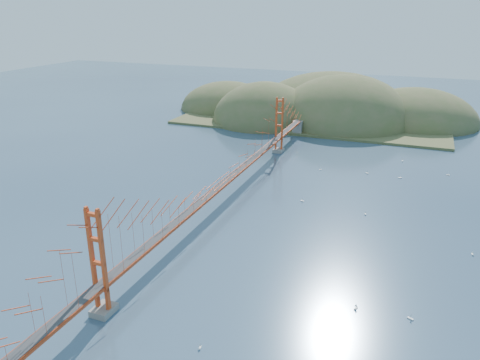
% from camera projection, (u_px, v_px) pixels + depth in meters
% --- Properties ---
extents(ground, '(320.00, 320.00, 0.00)m').
position_uv_depth(ground, '(222.00, 204.00, 73.65)').
color(ground, '#2D435B').
rests_on(ground, ground).
extents(bridge, '(2.20, 94.40, 12.00)m').
position_uv_depth(bridge, '(222.00, 161.00, 71.36)').
color(bridge, gray).
rests_on(bridge, ground).
extents(far_headlands, '(84.00, 58.00, 25.00)m').
position_uv_depth(far_headlands, '(326.00, 116.00, 132.59)').
color(far_headlands, brown).
rests_on(far_headlands, ground).
extents(sailboat_7, '(0.65, 0.59, 0.73)m').
position_uv_depth(sailboat_7, '(400.00, 177.00, 84.57)').
color(sailboat_7, white).
rests_on(sailboat_7, ground).
extents(sailboat_0, '(0.58, 0.61, 0.68)m').
position_uv_depth(sailboat_0, '(356.00, 308.00, 48.08)').
color(sailboat_0, white).
rests_on(sailboat_0, ground).
extents(sailboat_6, '(0.64, 0.64, 0.71)m').
position_uv_depth(sailboat_6, '(411.00, 318.00, 46.52)').
color(sailboat_6, white).
rests_on(sailboat_6, ground).
extents(sailboat_10, '(0.44, 0.50, 0.57)m').
position_uv_depth(sailboat_10, '(200.00, 347.00, 42.57)').
color(sailboat_10, white).
rests_on(sailboat_10, ground).
extents(sailboat_12, '(0.67, 0.67, 0.73)m').
position_uv_depth(sailboat_12, '(367.00, 173.00, 86.95)').
color(sailboat_12, white).
rests_on(sailboat_12, ground).
extents(sailboat_3, '(0.50, 0.48, 0.56)m').
position_uv_depth(sailboat_3, '(320.00, 169.00, 88.92)').
color(sailboat_3, white).
rests_on(sailboat_3, ground).
extents(sailboat_17, '(0.62, 0.53, 0.71)m').
position_uv_depth(sailboat_17, '(448.00, 175.00, 86.00)').
color(sailboat_17, white).
rests_on(sailboat_17, ground).
extents(sailboat_5, '(0.46, 0.51, 0.57)m').
position_uv_depth(sailboat_5, '(472.00, 254.00, 58.57)').
color(sailboat_5, white).
rests_on(sailboat_5, ground).
extents(sailboat_15, '(0.52, 0.60, 0.68)m').
position_uv_depth(sailboat_15, '(402.00, 161.00, 93.79)').
color(sailboat_15, white).
rests_on(sailboat_15, ground).
extents(sailboat_1, '(0.52, 0.55, 0.61)m').
position_uv_depth(sailboat_1, '(365.00, 214.00, 69.87)').
color(sailboat_1, white).
rests_on(sailboat_1, ground).
extents(sailboat_16, '(0.63, 0.61, 0.70)m').
position_uv_depth(sailboat_16, '(302.00, 200.00, 74.57)').
color(sailboat_16, white).
rests_on(sailboat_16, ground).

